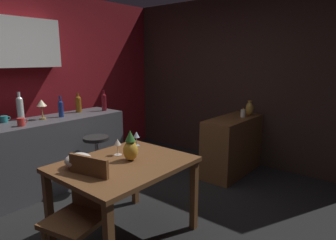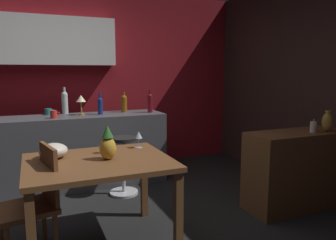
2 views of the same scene
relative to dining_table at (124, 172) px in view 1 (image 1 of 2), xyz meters
name	(u,v)px [view 1 (image 1 of 2)]	position (x,y,z in m)	size (l,w,h in m)	color
ground_plane	(120,223)	(0.11, 0.21, -0.65)	(9.00, 9.00, 0.00)	black
wall_kitchen_back	(11,76)	(0.05, 2.29, 0.76)	(5.20, 0.33, 2.60)	maroon
wall_side_right	(223,80)	(2.66, 0.51, 0.65)	(0.10, 4.40, 2.60)	#33231E
dining_table	(124,172)	(0.00, 0.00, 0.00)	(1.14, 0.92, 0.74)	brown
kitchen_counter	(45,154)	(0.08, 1.58, -0.20)	(2.10, 0.60, 0.90)	#4C4C51
sideboard_cabinet	(233,145)	(2.08, -0.02, -0.24)	(1.10, 0.44, 0.82)	brown
chair_near_window	(81,211)	(-0.49, -0.04, -0.16)	(0.48, 0.48, 0.90)	brown
bar_stool	(97,161)	(0.48, 1.06, -0.28)	(0.34, 0.34, 0.69)	#262323
wine_glass_left	(136,135)	(0.43, 0.27, 0.21)	(0.07, 0.07, 0.15)	silver
wine_glass_right	(118,143)	(0.10, 0.19, 0.21)	(0.08, 0.08, 0.16)	silver
pineapple_centerpiece	(130,148)	(0.08, -0.01, 0.21)	(0.13, 0.13, 0.28)	gold
fruit_bowl	(79,160)	(-0.33, 0.20, 0.15)	(0.23, 0.23, 0.12)	beige
wine_bottle_amber	(78,103)	(0.68, 1.69, 0.38)	(0.08, 0.08, 0.27)	#8C5114
wine_bottle_cobalt	(61,108)	(0.33, 1.57, 0.37)	(0.06, 0.06, 0.28)	navy
wine_bottle_ruby	(104,101)	(0.99, 1.51, 0.39)	(0.07, 0.07, 0.30)	maroon
wine_bottle_clear	(20,107)	(-0.08, 1.81, 0.41)	(0.08, 0.08, 0.34)	silver
cup_red	(21,122)	(-0.24, 1.44, 0.30)	(0.11, 0.08, 0.09)	red
cup_teal	(4,119)	(-0.28, 1.79, 0.29)	(0.12, 0.08, 0.08)	teal
counter_lamp	(42,105)	(0.10, 1.61, 0.44)	(0.12, 0.12, 0.25)	#A58447
pillar_candle_tall	(243,113)	(2.20, -0.09, 0.23)	(0.07, 0.07, 0.14)	white
vase_brass	(249,109)	(2.37, -0.11, 0.28)	(0.11, 0.11, 0.22)	#B78C38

